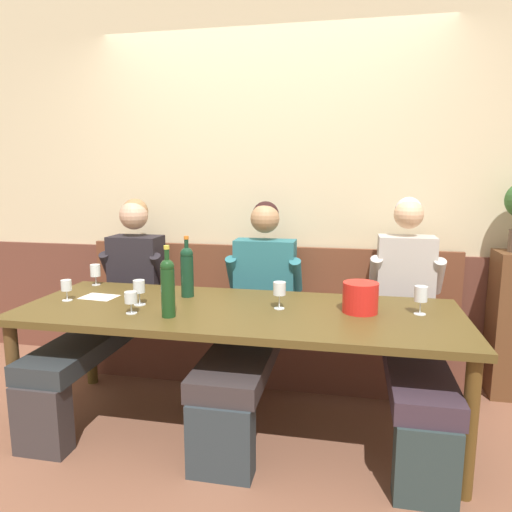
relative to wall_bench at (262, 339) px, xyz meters
name	(u,v)px	position (x,y,z in m)	size (l,w,h in m)	color
ground_plane	(235,436)	(0.00, -0.83, -0.29)	(6.80, 6.80, 0.02)	brown
room_wall_back	(269,183)	(0.00, 0.26, 1.12)	(6.80, 0.08, 2.80)	beige
wood_wainscot_panel	(267,308)	(0.00, 0.21, 0.17)	(6.80, 0.03, 0.90)	brown
wall_bench	(262,339)	(0.00, 0.00, 0.00)	(2.77, 0.42, 0.94)	brown
dining_table	(238,320)	(0.00, -0.75, 0.37)	(2.47, 0.90, 0.72)	#4F3F1C
person_right_seat	(114,299)	(-0.96, -0.38, 0.35)	(0.48, 1.37, 1.29)	#353031
person_center_right_seat	(253,312)	(0.02, -0.42, 0.32)	(0.53, 1.36, 1.28)	#2C363C
person_left_seat	(410,316)	(0.98, -0.39, 0.35)	(0.47, 1.36, 1.32)	#283738
ice_bucket	(360,297)	(0.67, -0.68, 0.53)	(0.19, 0.19, 0.17)	red
wine_bottle_clear_water	(187,270)	(-0.37, -0.55, 0.61)	(0.08, 0.08, 0.38)	#123521
wine_bottle_amber_mid	(168,286)	(-0.32, -0.97, 0.61)	(0.07, 0.07, 0.38)	#173C19
wine_glass_left_end	(139,288)	(-0.57, -0.79, 0.54)	(0.07, 0.07, 0.15)	silver
wine_glass_right_end	(279,289)	(0.23, -0.70, 0.55)	(0.07, 0.07, 0.15)	silver
wine_glass_center_rear	(131,298)	(-0.54, -0.95, 0.53)	(0.07, 0.07, 0.12)	silver
wine_glass_center_front	(66,286)	(-1.04, -0.79, 0.53)	(0.06, 0.06, 0.13)	silver
wine_glass_mid_right	(421,295)	(0.99, -0.66, 0.55)	(0.07, 0.07, 0.16)	silver
wine_glass_near_bucket	(95,272)	(-1.08, -0.39, 0.54)	(0.07, 0.07, 0.14)	silver
tasting_sheet_left_guest	(99,297)	(-0.89, -0.67, 0.44)	(0.21, 0.15, 0.00)	white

